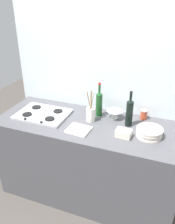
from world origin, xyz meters
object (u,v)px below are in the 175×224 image
at_px(wine_bottle_mid_left, 99,103).
at_px(butter_dish, 124,133).
at_px(condiment_jar_front, 144,114).
at_px(wine_bottle_leftmost, 129,112).
at_px(stovetop_hob, 43,114).
at_px(cutting_board, 79,130).
at_px(plate_stack, 149,132).
at_px(mixing_bowl, 114,114).
at_px(utensil_crock, 91,114).

bearing_deg(wine_bottle_mid_left, butter_dish, -42.44).
bearing_deg(condiment_jar_front, butter_dish, -106.43).
bearing_deg(wine_bottle_leftmost, wine_bottle_mid_left, 164.15).
relative_size(stovetop_hob, butter_dish, 3.87).
bearing_deg(stovetop_hob, cutting_board, -17.42).
relative_size(plate_stack, condiment_jar_front, 2.35).
height_order(mixing_bowl, condiment_jar_front, condiment_jar_front).
xyz_separation_m(stovetop_hob, wine_bottle_mid_left, (0.54, 0.21, 0.12)).
bearing_deg(wine_bottle_leftmost, mixing_bowl, 152.47).
bearing_deg(stovetop_hob, mixing_bowl, 15.60).
xyz_separation_m(plate_stack, cutting_board, (-0.61, -0.14, -0.03)).
xyz_separation_m(condiment_jar_front, cutting_board, (-0.52, -0.43, -0.04)).
distance_m(plate_stack, mixing_bowl, 0.42).
distance_m(stovetop_hob, condiment_jar_front, 1.02).
bearing_deg(cutting_board, stovetop_hob, 162.58).
distance_m(utensil_crock, cutting_board, 0.23).
bearing_deg(plate_stack, wine_bottle_mid_left, 158.54).
bearing_deg(wine_bottle_mid_left, plate_stack, -21.46).
bearing_deg(butter_dish, stovetop_hob, 173.83).
bearing_deg(wine_bottle_leftmost, utensil_crock, -173.12).
distance_m(condiment_jar_front, cutting_board, 0.68).
bearing_deg(cutting_board, condiment_jar_front, 39.94).
height_order(plate_stack, butter_dish, plate_stack).
xyz_separation_m(mixing_bowl, cutting_board, (-0.24, -0.34, -0.04)).
relative_size(butter_dish, condiment_jar_front, 1.33).
bearing_deg(butter_dish, wine_bottle_leftmost, 90.21).
relative_size(wine_bottle_leftmost, utensil_crock, 1.09).
bearing_deg(condiment_jar_front, plate_stack, -72.20).
distance_m(wine_bottle_leftmost, condiment_jar_front, 0.23).
xyz_separation_m(butter_dish, condiment_jar_front, (0.11, 0.38, 0.02)).
bearing_deg(cutting_board, mixing_bowl, 54.38).
height_order(condiment_jar_front, cutting_board, condiment_jar_front).
bearing_deg(plate_stack, utensil_crock, 172.73).
relative_size(wine_bottle_leftmost, condiment_jar_front, 3.47).
distance_m(mixing_bowl, condiment_jar_front, 0.29).
distance_m(wine_bottle_mid_left, butter_dish, 0.45).
relative_size(mixing_bowl, utensil_crock, 0.50).
relative_size(wine_bottle_leftmost, cutting_board, 1.68).
xyz_separation_m(wine_bottle_leftmost, cutting_board, (-0.41, -0.26, -0.13)).
xyz_separation_m(plate_stack, butter_dish, (-0.21, -0.09, -0.01)).
bearing_deg(plate_stack, mixing_bowl, 151.41).
bearing_deg(utensil_crock, butter_dish, -23.79).
xyz_separation_m(stovetop_hob, wine_bottle_leftmost, (0.87, 0.11, 0.13)).
distance_m(butter_dish, condiment_jar_front, 0.40).
height_order(plate_stack, utensil_crock, utensil_crock).
bearing_deg(wine_bottle_mid_left, cutting_board, -102.77).
height_order(stovetop_hob, condiment_jar_front, condiment_jar_front).
relative_size(plate_stack, wine_bottle_mid_left, 0.66).
distance_m(wine_bottle_leftmost, wine_bottle_mid_left, 0.34).
relative_size(wine_bottle_leftmost, butter_dish, 2.60).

